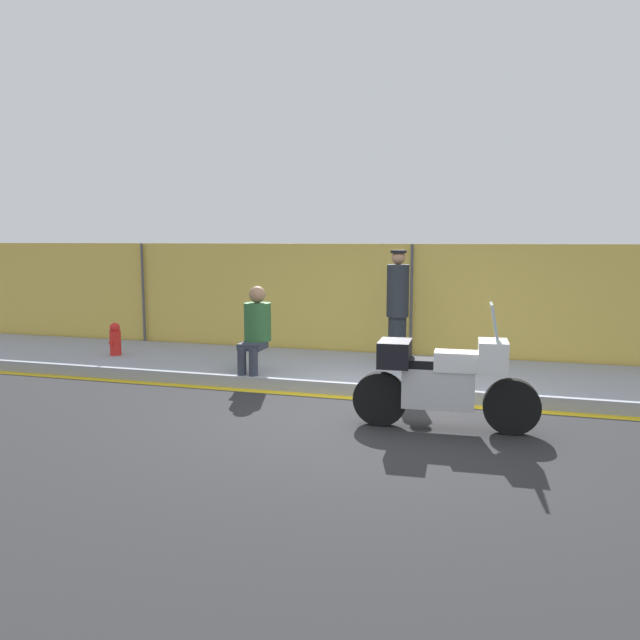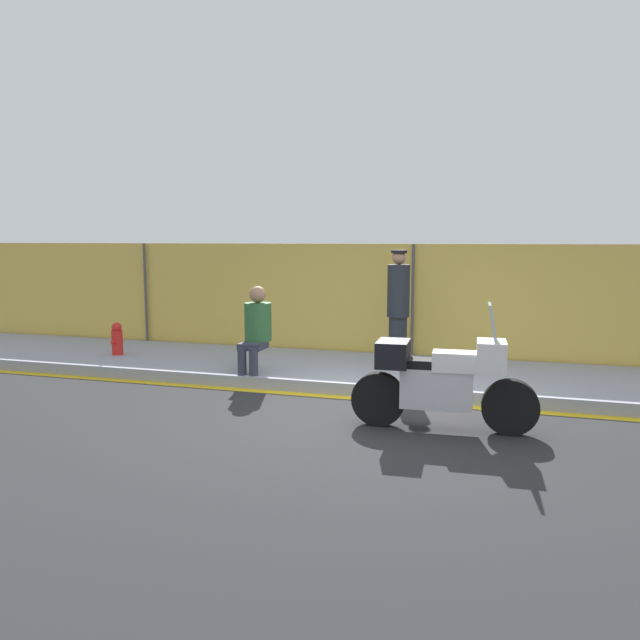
{
  "view_description": "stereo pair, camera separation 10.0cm",
  "coord_description": "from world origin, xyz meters",
  "px_view_note": "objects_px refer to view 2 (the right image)",
  "views": [
    {
      "loc": [
        1.5,
        -7.31,
        2.19
      ],
      "look_at": [
        -1.01,
        1.27,
        1.02
      ],
      "focal_mm": 35.0,
      "sensor_mm": 36.0,
      "label": 1
    },
    {
      "loc": [
        1.6,
        -7.28,
        2.19
      ],
      "look_at": [
        -1.01,
        1.27,
        1.02
      ],
      "focal_mm": 35.0,
      "sensor_mm": 36.0,
      "label": 2
    }
  ],
  "objects_px": {
    "officer_standing": "(398,308)",
    "fire_hydrant": "(117,339)",
    "motorcycle": "(441,379)",
    "person_seated_on_curb": "(256,325)"
  },
  "relations": [
    {
      "from": "officer_standing",
      "to": "fire_hydrant",
      "type": "relative_size",
      "value": 3.23
    },
    {
      "from": "motorcycle",
      "to": "person_seated_on_curb",
      "type": "distance_m",
      "value": 3.4
    },
    {
      "from": "motorcycle",
      "to": "officer_standing",
      "type": "distance_m",
      "value": 2.68
    },
    {
      "from": "motorcycle",
      "to": "person_seated_on_curb",
      "type": "xyz_separation_m",
      "value": [
        -2.97,
        1.64,
        0.29
      ]
    },
    {
      "from": "motorcycle",
      "to": "fire_hydrant",
      "type": "bearing_deg",
      "value": 156.59
    },
    {
      "from": "motorcycle",
      "to": "fire_hydrant",
      "type": "xyz_separation_m",
      "value": [
        -5.81,
        2.15,
        -0.14
      ]
    },
    {
      "from": "officer_standing",
      "to": "person_seated_on_curb",
      "type": "distance_m",
      "value": 2.21
    },
    {
      "from": "motorcycle",
      "to": "fire_hydrant",
      "type": "distance_m",
      "value": 6.2
    },
    {
      "from": "motorcycle",
      "to": "person_seated_on_curb",
      "type": "height_order",
      "value": "motorcycle"
    },
    {
      "from": "officer_standing",
      "to": "fire_hydrant",
      "type": "height_order",
      "value": "officer_standing"
    }
  ]
}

